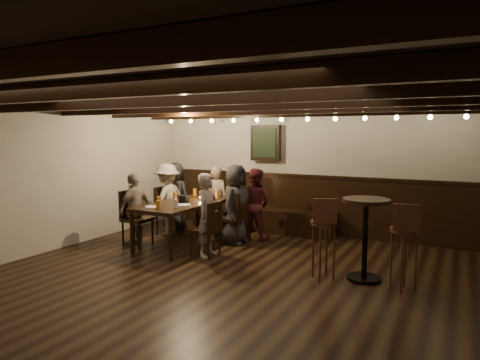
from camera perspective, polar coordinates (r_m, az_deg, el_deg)
The scene contains 27 objects.
room at distance 7.39m, azimuth 3.24°, elevation -0.50°, with size 7.00×7.00×7.00m.
dining_table at distance 7.53m, azimuth -7.28°, elevation -3.39°, with size 0.91×2.00×0.75m.
chair_left_near at distance 8.38m, azimuth -9.47°, elevation -5.26°, with size 0.42×0.42×0.92m.
chair_left_far at distance 7.70m, azimuth -13.60°, elevation -6.28°, with size 0.44×0.44×0.96m.
chair_right_near at distance 7.60m, azimuth -0.80°, elevation -6.34°, with size 0.43×0.43×0.93m.
chair_right_far at distance 6.85m, azimuth -4.50°, elevation -7.90°, with size 0.40×0.40×0.87m.
person_bench_left at distance 8.77m, azimuth -8.65°, elevation -2.09°, with size 0.66×0.43×1.36m, color black.
person_bench_centre at distance 8.40m, azimuth -3.11°, elevation -2.57°, with size 0.48×0.31×1.31m, color gray.
person_bench_right at distance 7.84m, azimuth 1.95°, elevation -3.20°, with size 0.64×0.50×1.31m, color #551D23.
person_left_near at distance 8.33m, azimuth -9.69°, elevation -2.53°, with size 0.88×0.51×1.37m, color gray.
person_left_far at distance 7.66m, azimuth -13.83°, elevation -3.80°, with size 0.74×0.31×1.26m, color gray.
person_right_near at distance 7.51m, azimuth -0.60°, elevation -3.25°, with size 0.69×0.45×1.40m, color #272628.
person_right_far at distance 6.75m, azimuth -4.30°, elevation -4.69°, with size 0.48×0.32×1.32m, color gray.
pint_a at distance 8.23m, azimuth -6.05°, elevation -1.63°, with size 0.07×0.07×0.14m, color #BF7219.
pint_b at distance 7.91m, azimuth -3.08°, elevation -1.93°, with size 0.07×0.07×0.14m, color #BF7219.
pint_c at distance 7.76m, azimuth -8.67°, elevation -2.14°, with size 0.07×0.07×0.14m, color #BF7219.
pint_d at distance 7.50m, azimuth -4.54°, elevation -2.38°, with size 0.07×0.07×0.14m, color silver.
pint_e at distance 7.28m, azimuth -10.76°, elevation -2.73°, with size 0.07×0.07×0.14m, color #BF7219.
pint_f at distance 6.95m, azimuth -8.59°, elevation -3.11°, with size 0.07×0.07×0.14m, color silver.
pint_g at distance 6.85m, azimuth -10.85°, elevation -3.29°, with size 0.07×0.07×0.14m, color #BF7219.
plate_near at distance 7.06m, azimuth -11.59°, elevation -3.54°, with size 0.24×0.24×0.01m, color white.
plate_far at distance 7.17m, azimuth -7.51°, elevation -3.31°, with size 0.24×0.24×0.01m, color white.
condiment_caddy at distance 7.47m, azimuth -7.52°, elevation -2.53°, with size 0.15×0.10×0.12m, color black.
candle at distance 7.69m, azimuth -5.26°, elevation -2.51°, with size 0.05×0.05×0.05m, color beige.
high_top_table at distance 5.88m, azimuth 16.38°, elevation -6.01°, with size 0.61×0.61×1.09m.
bar_stool_left at distance 5.87m, azimuth 11.06°, elevation -8.95°, with size 0.38×0.40×1.11m.
bar_stool_right at distance 5.73m, azimuth 20.96°, elevation -9.64°, with size 0.37×0.38×1.11m.
Camera 1 is at (2.76, -4.46, 1.93)m, focal length 32.00 mm.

